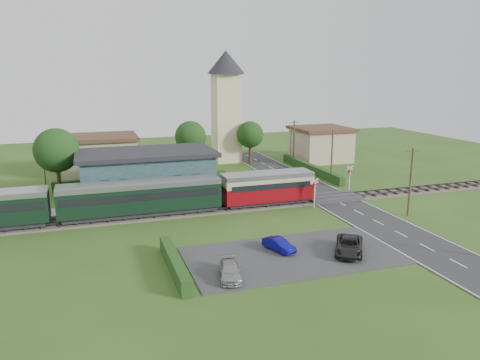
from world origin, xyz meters
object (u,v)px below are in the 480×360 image
object	(u,v)px
equipment_hut	(76,198)
pedestrian_far	(84,202)
crossing_signal_far	(350,175)
car_park_silver	(230,271)
car_park_blue	(279,245)
pedestrian_near	(231,189)
house_east	(321,144)
car_on_road	(283,170)
house_west	(99,154)
car_park_dark	(349,246)
crossing_signal_near	(315,189)
church_tower	(226,98)
train	(108,199)
station_building	(147,172)

from	to	relation	value
equipment_hut	pedestrian_far	world-z (taller)	equipment_hut
crossing_signal_far	car_park_silver	world-z (taller)	crossing_signal_far
car_park_blue	pedestrian_near	world-z (taller)	pedestrian_near
crossing_signal_far	car_park_blue	world-z (taller)	crossing_signal_far
house_east	car_on_road	bearing A→B (deg)	-141.94
car_park_silver	crossing_signal_far	bearing A→B (deg)	54.26
house_west	car_park_dark	distance (m)	42.20
crossing_signal_near	crossing_signal_far	bearing A→B (deg)	33.69
car_park_blue	car_park_silver	size ratio (longest dim) A/B	0.86
equipment_hut	house_west	bearing A→B (deg)	81.38
crossing_signal_far	house_east	bearing A→B (deg)	71.92
crossing_signal_near	church_tower	bearing A→B (deg)	92.82
equipment_hut	train	world-z (taller)	train
church_tower	house_east	bearing A→B (deg)	-14.93
church_tower	crossing_signal_far	xyz separation A→B (m)	(8.60, -23.61, -8.08)
car_park_dark	pedestrian_near	bearing A→B (deg)	135.64
station_building	car_park_silver	bearing A→B (deg)	-84.40
crossing_signal_near	car_park_dark	distance (m)	13.20
car_park_silver	church_tower	bearing A→B (deg)	86.03
house_east	pedestrian_far	size ratio (longest dim) A/B	4.65
house_east	car_on_road	xyz separation A→B (m)	(-10.03, -7.86, -2.23)
pedestrian_near	house_west	bearing A→B (deg)	-70.97
crossing_signal_near	car_park_blue	xyz separation A→B (m)	(-8.54, -10.41, -1.54)
car_park_silver	car_park_dark	world-z (taller)	car_park_dark
station_building	car_park_silver	world-z (taller)	station_building
pedestrian_near	pedestrian_far	xyz separation A→B (m)	(-16.04, -0.59, 0.15)
car_park_silver	pedestrian_near	size ratio (longest dim) A/B	2.29
church_tower	car_park_silver	world-z (taller)	church_tower
equipment_hut	pedestrian_far	size ratio (longest dim) A/B	1.35
pedestrian_near	pedestrian_far	world-z (taller)	pedestrian_far
equipment_hut	crossing_signal_far	distance (m)	31.61
crossing_signal_near	pedestrian_near	xyz separation A→B (m)	(-7.62, 5.80, -0.89)
equipment_hut	church_tower	xyz separation A→B (m)	(23.00, 22.80, 8.48)
car_park_blue	car_park_dark	size ratio (longest dim) A/B	0.69
station_building	house_west	bearing A→B (deg)	109.65
pedestrian_far	pedestrian_near	bearing A→B (deg)	-65.95
house_east	car_park_dark	world-z (taller)	house_east
crossing_signal_far	car_park_dark	world-z (taller)	crossing_signal_far
equipment_hut	car_on_road	size ratio (longest dim) A/B	0.83
crossing_signal_far	train	bearing A→B (deg)	-175.21
equipment_hut	pedestrian_far	xyz separation A→B (m)	(0.75, -0.40, -0.35)
crossing_signal_near	station_building	bearing A→B (deg)	145.19
station_building	equipment_hut	bearing A→B (deg)	-144.08
house_east	train	bearing A→B (deg)	-147.80
train	crossing_signal_near	distance (m)	21.47
church_tower	car_park_dark	bearing A→B (deg)	-92.74
train	church_tower	bearing A→B (deg)	52.52
station_building	train	world-z (taller)	station_building
car_park_dark	crossing_signal_near	bearing A→B (deg)	107.84
station_building	church_tower	distance (m)	23.89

